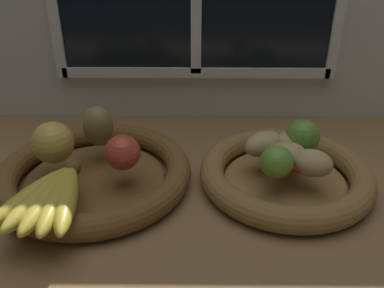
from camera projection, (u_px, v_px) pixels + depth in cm
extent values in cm
cube|color=olive|center=(198.00, 184.00, 81.75)|extent=(140.00, 90.00, 3.00)
cube|color=silver|center=(198.00, 3.00, 94.10)|extent=(140.00, 3.00, 55.00)
cube|color=white|center=(198.00, 73.00, 99.36)|extent=(64.00, 1.20, 2.40)
cylinder|color=brown|center=(98.00, 181.00, 79.29)|extent=(26.35, 26.35, 1.00)
torus|color=brown|center=(97.00, 173.00, 78.43)|extent=(36.71, 36.71, 4.58)
cylinder|color=olive|center=(287.00, 182.00, 78.98)|extent=(22.81, 22.81, 1.00)
torus|color=olive|center=(288.00, 174.00, 78.12)|extent=(32.40, 32.40, 4.58)
sphere|color=#CC422D|center=(125.00, 153.00, 74.06)|extent=(6.48, 6.48, 6.48)
sphere|color=gold|center=(55.00, 143.00, 75.99)|extent=(7.74, 7.74, 7.74)
ellipsoid|color=olive|center=(100.00, 126.00, 81.48)|extent=(6.80, 6.96, 8.19)
ellipsoid|color=gold|center=(36.00, 195.00, 65.33)|extent=(11.05, 17.53, 3.38)
ellipsoid|color=gold|center=(43.00, 197.00, 64.85)|extent=(8.64, 18.10, 3.38)
ellipsoid|color=gold|center=(51.00, 199.00, 64.56)|extent=(6.02, 18.22, 3.38)
ellipsoid|color=gold|center=(60.00, 199.00, 64.46)|extent=(3.51, 17.94, 3.38)
ellipsoid|color=gold|center=(69.00, 199.00, 64.55)|extent=(6.27, 18.23, 3.38)
sphere|color=brown|center=(75.00, 168.00, 72.31)|extent=(3.04, 3.04, 3.04)
ellipsoid|color=tan|center=(290.00, 154.00, 76.02)|extent=(7.45, 5.90, 4.14)
ellipsoid|color=tan|center=(315.00, 163.00, 72.69)|extent=(8.57, 7.85, 4.68)
ellipsoid|color=tan|center=(266.00, 144.00, 78.70)|extent=(9.76, 8.87, 4.68)
ellipsoid|color=tan|center=(297.00, 140.00, 80.26)|extent=(9.71, 9.56, 4.59)
sphere|color=#6B9E33|center=(279.00, 162.00, 71.80)|extent=(5.86, 5.86, 5.86)
sphere|color=olive|center=(304.00, 136.00, 79.22)|extent=(6.70, 6.70, 6.70)
cone|color=red|center=(301.00, 170.00, 72.82)|extent=(11.21, 5.45, 2.38)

